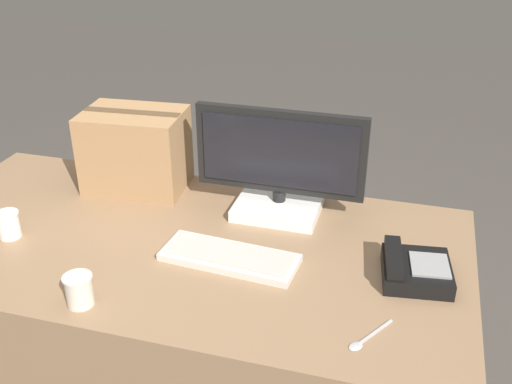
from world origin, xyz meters
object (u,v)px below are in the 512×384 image
at_px(keyboard, 230,257).
at_px(cardboard_box, 136,150).
at_px(spoon, 364,340).
at_px(desk_phone, 414,269).
at_px(paper_cup_right, 79,290).
at_px(monitor, 280,171).
at_px(paper_cup_left, 9,225).

distance_m(keyboard, cardboard_box, 0.62).
distance_m(spoon, cardboard_box, 1.10).
height_order(desk_phone, paper_cup_right, paper_cup_right).
bearing_deg(paper_cup_right, spoon, 4.65).
xyz_separation_m(desk_phone, spoon, (-0.10, -0.30, -0.03)).
height_order(monitor, paper_cup_left, monitor).
xyz_separation_m(monitor, paper_cup_left, (-0.77, -0.39, -0.11)).
relative_size(desk_phone, paper_cup_right, 2.51).
bearing_deg(keyboard, paper_cup_left, -170.79).
distance_m(keyboard, spoon, 0.49).
relative_size(monitor, paper_cup_right, 6.42).
bearing_deg(spoon, cardboard_box, -92.47).
relative_size(spoon, cardboard_box, 0.40).
xyz_separation_m(desk_phone, cardboard_box, (-1.00, 0.31, 0.11)).
relative_size(paper_cup_right, cardboard_box, 0.24).
relative_size(paper_cup_left, paper_cup_right, 0.97).
height_order(monitor, cardboard_box, monitor).
xyz_separation_m(monitor, desk_phone, (0.46, -0.27, -0.12)).
xyz_separation_m(monitor, paper_cup_right, (-0.38, -0.64, -0.10)).
xyz_separation_m(keyboard, desk_phone, (0.53, 0.06, 0.02)).
bearing_deg(monitor, spoon, -58.13).
bearing_deg(desk_phone, cardboard_box, 155.13).
distance_m(keyboard, paper_cup_right, 0.44).
relative_size(monitor, paper_cup_left, 6.63).
bearing_deg(paper_cup_left, paper_cup_right, -31.65).
relative_size(keyboard, desk_phone, 1.89).
xyz_separation_m(monitor, cardboard_box, (-0.54, 0.04, -0.01)).
bearing_deg(keyboard, spoon, -25.19).
xyz_separation_m(monitor, spoon, (0.36, -0.58, -0.15)).
bearing_deg(cardboard_box, monitor, -4.31).
distance_m(desk_phone, spoon, 0.32).
distance_m(paper_cup_left, cardboard_box, 0.50).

